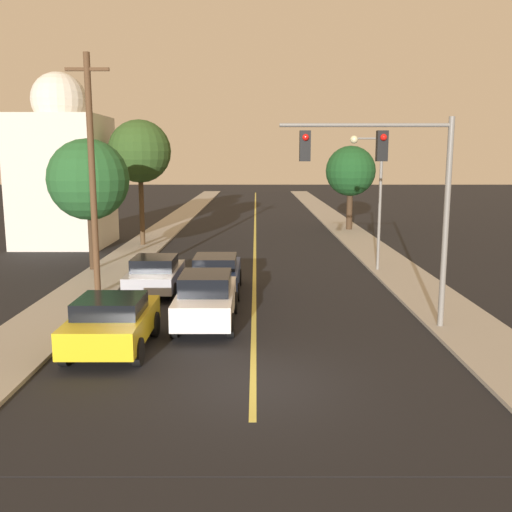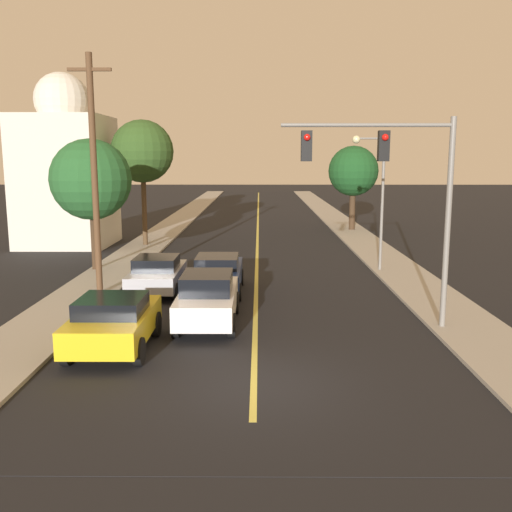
{
  "view_description": "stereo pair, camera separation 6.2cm",
  "coord_description": "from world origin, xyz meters",
  "px_view_note": "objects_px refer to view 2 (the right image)",
  "views": [
    {
      "loc": [
        0.07,
        -12.84,
        5.33
      ],
      "look_at": [
        0.0,
        8.64,
        1.6
      ],
      "focal_mm": 40.0,
      "sensor_mm": 36.0,
      "label": 1
    },
    {
      "loc": [
        0.13,
        -12.84,
        5.33
      ],
      "look_at": [
        0.0,
        8.64,
        1.6
      ],
      "focal_mm": 40.0,
      "sensor_mm": 36.0,
      "label": 2
    }
  ],
  "objects_px": {
    "tree_left_far": "(142,152)",
    "domed_building_left": "(66,171)",
    "car_outer_lane_second": "(157,274)",
    "car_outer_lane_front": "(114,322)",
    "utility_pole_left": "(94,173)",
    "car_near_lane_front": "(208,298)",
    "tree_right_near": "(353,171)",
    "streetlamp_right": "(375,183)",
    "tree_left_near": "(91,180)",
    "car_near_lane_second": "(218,273)",
    "traffic_signal_mast": "(396,178)"
  },
  "relations": [
    {
      "from": "streetlamp_right",
      "to": "domed_building_left",
      "type": "relative_size",
      "value": 0.6
    },
    {
      "from": "car_outer_lane_front",
      "to": "tree_left_far",
      "type": "bearing_deg",
      "value": 98.62
    },
    {
      "from": "car_outer_lane_second",
      "to": "car_near_lane_front",
      "type": "bearing_deg",
      "value": -61.54
    },
    {
      "from": "car_outer_lane_second",
      "to": "car_near_lane_second",
      "type": "bearing_deg",
      "value": -1.22
    },
    {
      "from": "tree_left_near",
      "to": "tree_right_near",
      "type": "relative_size",
      "value": 1.01
    },
    {
      "from": "car_outer_lane_front",
      "to": "tree_left_near",
      "type": "xyz_separation_m",
      "value": [
        -3.72,
        11.11,
        3.49
      ]
    },
    {
      "from": "tree_left_near",
      "to": "streetlamp_right",
      "type": "bearing_deg",
      "value": -0.06
    },
    {
      "from": "car_outer_lane_front",
      "to": "streetlamp_right",
      "type": "height_order",
      "value": "streetlamp_right"
    },
    {
      "from": "car_near_lane_second",
      "to": "car_outer_lane_second",
      "type": "bearing_deg",
      "value": 178.78
    },
    {
      "from": "car_near_lane_front",
      "to": "car_outer_lane_front",
      "type": "distance_m",
      "value": 3.43
    },
    {
      "from": "tree_left_far",
      "to": "tree_left_near",
      "type": "bearing_deg",
      "value": -96.49
    },
    {
      "from": "tree_left_far",
      "to": "utility_pole_left",
      "type": "bearing_deg",
      "value": -86.73
    },
    {
      "from": "car_near_lane_front",
      "to": "tree_left_far",
      "type": "bearing_deg",
      "value": 107.81
    },
    {
      "from": "car_outer_lane_front",
      "to": "car_near_lane_second",
      "type": "bearing_deg",
      "value": 70.61
    },
    {
      "from": "traffic_signal_mast",
      "to": "tree_right_near",
      "type": "xyz_separation_m",
      "value": [
        2.67,
        24.22,
        -0.39
      ]
    },
    {
      "from": "domed_building_left",
      "to": "car_near_lane_front",
      "type": "bearing_deg",
      "value": -59.33
    },
    {
      "from": "car_outer_lane_second",
      "to": "tree_left_far",
      "type": "distance_m",
      "value": 13.17
    },
    {
      "from": "tree_left_far",
      "to": "domed_building_left",
      "type": "distance_m",
      "value": 4.95
    },
    {
      "from": "domed_building_left",
      "to": "streetlamp_right",
      "type": "bearing_deg",
      "value": -25.93
    },
    {
      "from": "car_near_lane_front",
      "to": "domed_building_left",
      "type": "relative_size",
      "value": 0.43
    },
    {
      "from": "tree_left_far",
      "to": "domed_building_left",
      "type": "bearing_deg",
      "value": 173.02
    },
    {
      "from": "tree_right_near",
      "to": "tree_left_near",
      "type": "bearing_deg",
      "value": -133.94
    },
    {
      "from": "streetlamp_right",
      "to": "car_outer_lane_front",
      "type": "bearing_deg",
      "value": -130.16
    },
    {
      "from": "traffic_signal_mast",
      "to": "tree_right_near",
      "type": "relative_size",
      "value": 1.06
    },
    {
      "from": "utility_pole_left",
      "to": "tree_right_near",
      "type": "xyz_separation_m",
      "value": [
        12.94,
        19.98,
        -0.44
      ]
    },
    {
      "from": "car_outer_lane_front",
      "to": "utility_pole_left",
      "type": "relative_size",
      "value": 0.44
    },
    {
      "from": "traffic_signal_mast",
      "to": "streetlamp_right",
      "type": "xyz_separation_m",
      "value": [
        1.22,
        9.13,
        -0.56
      ]
    },
    {
      "from": "car_outer_lane_front",
      "to": "car_outer_lane_second",
      "type": "relative_size",
      "value": 0.98
    },
    {
      "from": "car_outer_lane_second",
      "to": "streetlamp_right",
      "type": "height_order",
      "value": "streetlamp_right"
    },
    {
      "from": "tree_left_far",
      "to": "domed_building_left",
      "type": "xyz_separation_m",
      "value": [
        -4.78,
        0.59,
        -1.11
      ]
    },
    {
      "from": "traffic_signal_mast",
      "to": "domed_building_left",
      "type": "height_order",
      "value": "domed_building_left"
    },
    {
      "from": "car_outer_lane_second",
      "to": "tree_left_near",
      "type": "relative_size",
      "value": 0.67
    },
    {
      "from": "streetlamp_right",
      "to": "tree_left_far",
      "type": "height_order",
      "value": "tree_left_far"
    },
    {
      "from": "traffic_signal_mast",
      "to": "streetlamp_right",
      "type": "bearing_deg",
      "value": 82.41
    },
    {
      "from": "car_near_lane_front",
      "to": "tree_right_near",
      "type": "bearing_deg",
      "value": 70.49
    },
    {
      "from": "streetlamp_right",
      "to": "domed_building_left",
      "type": "bearing_deg",
      "value": 154.07
    },
    {
      "from": "car_outer_lane_front",
      "to": "tree_left_near",
      "type": "height_order",
      "value": "tree_left_near"
    },
    {
      "from": "tree_left_near",
      "to": "car_outer_lane_front",
      "type": "bearing_deg",
      "value": -71.5
    },
    {
      "from": "utility_pole_left",
      "to": "tree_left_far",
      "type": "relative_size",
      "value": 1.21
    },
    {
      "from": "tree_left_far",
      "to": "streetlamp_right",
      "type": "bearing_deg",
      "value": -32.17
    },
    {
      "from": "car_near_lane_second",
      "to": "car_outer_lane_second",
      "type": "distance_m",
      "value": 2.4
    },
    {
      "from": "car_near_lane_front",
      "to": "streetlamp_right",
      "type": "xyz_separation_m",
      "value": [
        6.96,
        8.65,
        3.27
      ]
    },
    {
      "from": "car_near_lane_second",
      "to": "tree_right_near",
      "type": "relative_size",
      "value": 0.71
    },
    {
      "from": "traffic_signal_mast",
      "to": "tree_left_far",
      "type": "relative_size",
      "value": 0.87
    },
    {
      "from": "tree_left_far",
      "to": "tree_right_near",
      "type": "distance_m",
      "value": 15.6
    },
    {
      "from": "traffic_signal_mast",
      "to": "tree_left_far",
      "type": "distance_m",
      "value": 20.1
    },
    {
      "from": "car_near_lane_second",
      "to": "utility_pole_left",
      "type": "distance_m",
      "value": 6.05
    },
    {
      "from": "tree_left_near",
      "to": "tree_right_near",
      "type": "bearing_deg",
      "value": 46.06
    },
    {
      "from": "car_outer_lane_second",
      "to": "tree_left_far",
      "type": "height_order",
      "value": "tree_left_far"
    },
    {
      "from": "utility_pole_left",
      "to": "car_outer_lane_second",
      "type": "bearing_deg",
      "value": 17.4
    }
  ]
}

